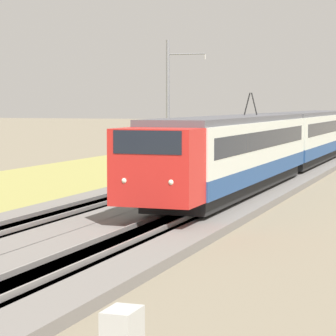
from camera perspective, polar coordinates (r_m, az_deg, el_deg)
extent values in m
cube|color=slate|center=(59.72, 6.43, 0.59)|extent=(240.00, 4.40, 0.30)
cube|color=slate|center=(58.89, 10.58, 0.48)|extent=(240.00, 4.40, 0.30)
cube|color=#4C4238|center=(59.72, 6.43, 0.59)|extent=(240.00, 1.57, 0.30)
cube|color=gray|center=(59.83, 5.93, 0.82)|extent=(240.00, 0.07, 0.15)
cube|color=gray|center=(59.59, 6.93, 0.79)|extent=(240.00, 0.07, 0.15)
cube|color=#4C4238|center=(58.89, 10.58, 0.48)|extent=(240.00, 1.57, 0.30)
cube|color=gray|center=(58.96, 10.07, 0.71)|extent=(240.00, 0.07, 0.15)
cube|color=gray|center=(58.79, 11.09, 0.69)|extent=(240.00, 0.07, 0.15)
cube|color=#99934C|center=(61.44, 0.73, 0.65)|extent=(240.00, 13.55, 0.12)
cube|color=red|center=(26.33, -0.77, 0.10)|extent=(1.89, 2.81, 2.54)
cube|color=black|center=(26.01, -0.99, 1.92)|extent=(1.36, 2.34, 0.76)
sphere|color=#F2EAC6|center=(25.83, -3.13, -0.91)|extent=(0.20, 0.20, 0.20)
sphere|color=#F2EAC6|center=(25.25, 0.24, -1.03)|extent=(0.20, 0.20, 0.20)
cube|color=navy|center=(36.15, 4.87, -0.13)|extent=(18.59, 2.93, 0.71)
cube|color=silver|center=(36.07, 4.88, 1.88)|extent=(18.59, 2.93, 1.83)
cube|color=black|center=(36.06, 4.89, 2.11)|extent=(17.11, 2.95, 0.77)
cube|color=#515156|center=(36.03, 4.90, 3.53)|extent=(18.59, 2.70, 0.25)
cube|color=black|center=(36.21, 4.86, -1.12)|extent=(17.66, 2.49, 0.55)
cylinder|color=black|center=(29.22, 0.12, -2.18)|extent=(0.86, 0.12, 0.86)
cylinder|color=black|center=(28.88, 2.12, -2.27)|extent=(0.86, 0.12, 0.86)
cube|color=navy|center=(55.83, 10.11, 1.50)|extent=(20.49, 2.93, 0.71)
cube|color=silver|center=(55.77, 10.13, 2.80)|extent=(20.49, 2.93, 1.83)
cube|color=black|center=(55.77, 10.13, 2.95)|extent=(18.85, 2.95, 0.77)
cube|color=#515156|center=(55.75, 10.15, 3.87)|extent=(20.49, 2.70, 0.25)
cube|color=black|center=(55.86, 10.10, 0.86)|extent=(19.46, 2.49, 0.55)
cylinder|color=black|center=(38.77, 5.70, 4.60)|extent=(0.06, 0.33, 1.08)
cylinder|color=black|center=(38.69, 6.20, 4.60)|extent=(0.06, 0.33, 1.08)
cube|color=black|center=(29.16, 1.11, -3.94)|extent=(0.10, 0.10, 0.00)
cylinder|color=slate|center=(49.53, -0.01, 4.41)|extent=(0.22, 0.22, 8.28)
cylinder|color=slate|center=(49.23, 1.32, 8.18)|extent=(0.08, 2.40, 0.08)
cylinder|color=#B2ADA8|center=(48.86, 2.67, 7.96)|extent=(0.10, 0.10, 0.30)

